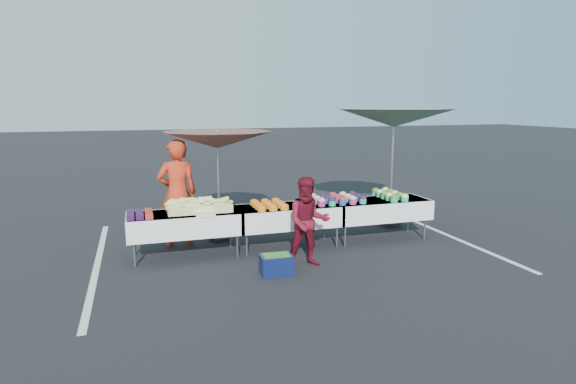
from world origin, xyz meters
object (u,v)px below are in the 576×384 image
object	(u,v)px
customer	(308,222)
table_left	(185,223)
table_center	(288,215)
umbrella_left	(217,141)
vendor	(177,193)
umbrella_right	(394,119)
storage_bin	(276,264)
table_right	(379,208)

from	to	relation	value
customer	table_left	bearing A→B (deg)	159.21
table_left	customer	bearing A→B (deg)	-30.45
table_left	table_center	xyz separation A→B (m)	(1.80, 0.00, 0.00)
customer	umbrella_left	bearing A→B (deg)	130.14
table_center	vendor	xyz separation A→B (m)	(-1.85, 0.69, 0.38)
umbrella_right	storage_bin	xyz separation A→B (m)	(-3.09, -2.09, -2.06)
umbrella_left	customer	bearing A→B (deg)	-59.52
table_center	table_right	size ratio (longest dim) A/B	1.00
umbrella_right	table_right	bearing A→B (deg)	-131.19
table_right	storage_bin	distance (m)	2.75
table_right	umbrella_left	xyz separation A→B (m)	(-2.89, 0.80, 1.28)
table_right	umbrella_right	distance (m)	1.95
umbrella_right	table_left	bearing A→B (deg)	-169.46
table_right	umbrella_left	bearing A→B (deg)	164.55
customer	umbrella_right	distance (m)	3.46
table_right	umbrella_left	world-z (taller)	umbrella_left
storage_bin	umbrella_left	bearing A→B (deg)	105.97
vendor	umbrella_left	bearing A→B (deg)	-176.93
customer	storage_bin	size ratio (longest dim) A/B	2.93
customer	umbrella_left	xyz separation A→B (m)	(-1.09, 1.86, 1.16)
table_center	vendor	size ratio (longest dim) A/B	0.97
table_center	customer	xyz separation A→B (m)	(-0.00, -1.06, 0.13)
table_right	customer	size ratio (longest dim) A/B	1.31
table_center	storage_bin	world-z (taller)	table_center
table_left	customer	distance (m)	2.09
vendor	storage_bin	distance (m)	2.48
umbrella_right	table_center	bearing A→B (deg)	-162.26
vendor	storage_bin	xyz separation A→B (m)	(1.25, -1.98, -0.80)
umbrella_left	storage_bin	distance (m)	2.74
table_center	umbrella_right	size ratio (longest dim) A/B	0.72
umbrella_left	umbrella_right	xyz separation A→B (m)	(3.59, 0.00, 0.36)
table_left	table_right	distance (m)	3.60
table_center	storage_bin	distance (m)	1.48
customer	table_center	bearing A→B (deg)	99.54
table_left	table_right	xyz separation A→B (m)	(3.60, 0.00, 0.00)
table_left	storage_bin	xyz separation A→B (m)	(1.21, -1.29, -0.42)
table_center	umbrella_left	size ratio (longest dim) A/B	0.72
table_right	storage_bin	bearing A→B (deg)	-151.69
table_center	vendor	distance (m)	2.01
vendor	storage_bin	world-z (taller)	vendor
table_left	table_center	world-z (taller)	same
vendor	customer	xyz separation A→B (m)	(1.85, -1.75, -0.25)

